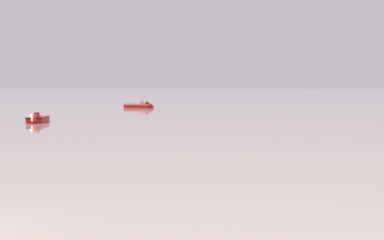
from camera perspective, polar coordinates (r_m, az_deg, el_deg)
The scene contains 2 objects.
motorboat_moored_0 at distance 65.32m, azimuth -14.16°, elevation -0.03°, with size 3.13×4.97×1.61m.
motorboat_moored_4 at distance 100.50m, azimuth -4.61°, elevation 1.27°, with size 5.32×2.30×1.77m.
Camera 1 is at (11.99, -13.54, 4.10)m, focal length 57.82 mm.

